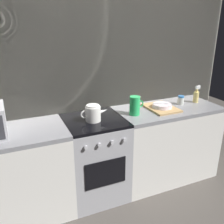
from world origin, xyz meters
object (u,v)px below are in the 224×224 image
object	(u,v)px
spice_jar	(181,100)
spray_bottle	(196,96)
pitcher	(135,106)
stove_unit	(95,158)
kettle	(93,113)
dish_pile	(161,107)

from	to	relation	value
spice_jar	spray_bottle	xyz separation A→B (m)	(0.22, -0.01, 0.03)
pitcher	spray_bottle	bearing A→B (deg)	4.73
spray_bottle	pitcher	bearing A→B (deg)	-175.27
pitcher	stove_unit	bearing A→B (deg)	174.56
spray_bottle	stove_unit	bearing A→B (deg)	-178.66
stove_unit	spray_bottle	world-z (taller)	spray_bottle
kettle	pitcher	bearing A→B (deg)	-1.11
pitcher	dish_pile	size ratio (longest dim) A/B	0.50
kettle	pitcher	world-z (taller)	pitcher
spray_bottle	dish_pile	bearing A→B (deg)	-176.19
dish_pile	spice_jar	xyz separation A→B (m)	(0.30, 0.05, 0.03)
stove_unit	pitcher	bearing A→B (deg)	-5.44
pitcher	dish_pile	xyz separation A→B (m)	(0.36, 0.04, -0.08)
stove_unit	pitcher	world-z (taller)	pitcher
dish_pile	spice_jar	distance (m)	0.31
spice_jar	spray_bottle	size ratio (longest dim) A/B	0.52
stove_unit	spice_jar	bearing A→B (deg)	2.15
kettle	spice_jar	world-z (taller)	kettle
stove_unit	spice_jar	world-z (taller)	spice_jar
dish_pile	spray_bottle	bearing A→B (deg)	3.81
pitcher	dish_pile	distance (m)	0.37
spice_jar	kettle	bearing A→B (deg)	-176.21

